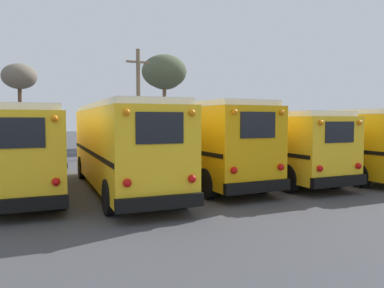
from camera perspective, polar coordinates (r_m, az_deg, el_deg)
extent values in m
plane|color=#424247|center=(16.06, 0.57, -5.90)|extent=(160.00, 160.00, 0.00)
cube|color=yellow|center=(15.56, -24.12, -0.50)|extent=(2.62, 10.25, 2.60)
cube|color=white|center=(15.53, -24.25, 4.67)|extent=(2.43, 9.84, 0.20)
cube|color=black|center=(10.61, -24.67, -8.43)|extent=(2.36, 0.27, 0.36)
cube|color=black|center=(10.42, -24.94, 1.54)|extent=(1.27, 0.07, 0.78)
sphere|color=red|center=(10.51, -20.02, -5.46)|extent=(0.22, 0.22, 0.22)
sphere|color=orange|center=(10.38, -20.22, 3.67)|extent=(0.18, 0.18, 0.18)
cube|color=black|center=(15.58, -19.82, -1.11)|extent=(0.34, 9.98, 0.14)
cylinder|color=black|center=(19.49, -26.90, -3.24)|extent=(0.31, 0.94, 0.93)
cylinder|color=black|center=(19.44, -20.58, -3.09)|extent=(0.31, 0.94, 0.93)
cylinder|color=black|center=(11.95, -19.25, -7.18)|extent=(0.31, 0.94, 0.93)
cube|color=yellow|center=(14.33, -10.73, -0.21)|extent=(2.65, 9.74, 2.72)
cube|color=white|center=(14.31, -10.80, 5.64)|extent=(2.46, 9.35, 0.20)
cube|color=black|center=(9.81, -4.78, -8.89)|extent=(2.37, 0.28, 0.36)
cube|color=black|center=(9.60, -4.89, 2.45)|extent=(1.28, 0.07, 0.82)
sphere|color=red|center=(9.47, -9.83, -5.88)|extent=(0.22, 0.22, 0.22)
sphere|color=orange|center=(9.34, -9.95, 4.78)|extent=(0.18, 0.18, 0.18)
sphere|color=red|center=(9.99, 0.01, -5.33)|extent=(0.22, 0.22, 0.22)
sphere|color=orange|center=(9.87, 0.01, 4.77)|extent=(0.18, 0.18, 0.18)
cube|color=black|center=(14.16, -15.37, -1.15)|extent=(0.35, 9.47, 0.14)
cube|color=black|center=(14.63, -6.21, -0.89)|extent=(0.35, 9.47, 0.14)
cylinder|color=black|center=(17.76, -16.43, -3.47)|extent=(0.32, 1.03, 1.02)
cylinder|color=black|center=(18.11, -9.60, -3.24)|extent=(0.32, 1.03, 1.02)
cylinder|color=black|center=(10.84, -12.47, -7.90)|extent=(0.32, 1.03, 1.02)
cylinder|color=black|center=(11.40, -1.62, -7.25)|extent=(0.32, 1.03, 1.02)
cube|color=#E5A00C|center=(16.43, -0.35, 0.46)|extent=(2.60, 10.18, 2.77)
cube|color=white|center=(16.42, -0.35, 5.64)|extent=(2.40, 9.77, 0.20)
cube|color=black|center=(12.17, 10.02, -6.43)|extent=(2.45, 0.25, 0.36)
cube|color=black|center=(12.00, 10.05, 2.87)|extent=(1.32, 0.06, 0.83)
sphere|color=red|center=(11.57, 6.44, -4.00)|extent=(0.22, 0.22, 0.22)
sphere|color=orange|center=(11.47, 6.50, 4.89)|extent=(0.18, 0.18, 0.18)
sphere|color=red|center=(12.61, 13.41, -3.45)|extent=(0.22, 0.22, 0.22)
sphere|color=orange|center=(12.52, 13.53, 4.70)|extent=(0.18, 0.18, 0.18)
cube|color=black|center=(15.97, -4.29, -0.39)|extent=(0.22, 9.93, 0.14)
cube|color=black|center=(17.00, 3.36, -0.14)|extent=(0.22, 9.93, 0.14)
cylinder|color=black|center=(19.63, -8.02, -2.65)|extent=(0.30, 1.05, 1.05)
cylinder|color=black|center=(20.42, -2.00, -2.38)|extent=(0.30, 1.05, 1.05)
cylinder|color=black|center=(12.71, 2.33, -6.05)|extent=(0.30, 1.05, 1.05)
cylinder|color=black|center=(13.89, 10.57, -5.28)|extent=(0.30, 1.05, 1.05)
cube|color=yellow|center=(18.03, 9.34, 0.17)|extent=(2.44, 10.67, 2.43)
cube|color=white|center=(18.00, 9.39, 4.34)|extent=(2.24, 10.25, 0.20)
cube|color=black|center=(13.99, 21.52, -5.29)|extent=(2.41, 0.22, 0.36)
cube|color=black|center=(13.85, 21.61, 1.69)|extent=(1.30, 0.04, 0.73)
sphere|color=red|center=(13.30, 18.92, -3.57)|extent=(0.22, 0.22, 0.22)
sphere|color=orange|center=(13.20, 19.06, 3.08)|extent=(0.18, 0.18, 0.18)
sphere|color=red|center=(14.56, 24.03, -3.08)|extent=(0.22, 0.22, 0.22)
sphere|color=orange|center=(14.47, 24.19, 2.99)|extent=(0.18, 0.18, 0.18)
cube|color=black|center=(17.41, 6.06, -0.53)|extent=(0.10, 10.44, 0.14)
cube|color=black|center=(18.72, 12.38, -0.30)|extent=(0.10, 10.44, 0.14)
cylinder|color=black|center=(21.10, 0.77, -2.16)|extent=(0.29, 1.07, 1.06)
cylinder|color=black|center=(22.10, 5.96, -1.91)|extent=(0.29, 1.07, 1.06)
cylinder|color=black|center=(14.25, 14.53, -5.08)|extent=(0.29, 1.07, 1.06)
cylinder|color=black|center=(15.70, 20.84, -4.40)|extent=(0.29, 1.07, 1.06)
cube|color=#EAAA0F|center=(19.60, 18.43, 0.41)|extent=(2.52, 10.07, 2.56)
cube|color=white|center=(19.57, 18.51, 4.45)|extent=(2.33, 9.66, 0.20)
cube|color=black|center=(18.83, 15.72, -0.25)|extent=(0.18, 9.83, 0.14)
cube|color=black|center=(20.42, 20.92, -0.06)|extent=(0.18, 9.83, 0.14)
cylinder|color=black|center=(21.96, 9.72, -2.10)|extent=(0.30, 0.98, 0.98)
cylinder|color=black|center=(23.23, 14.28, -1.85)|extent=(0.30, 0.98, 0.98)
cylinder|color=black|center=(16.30, 24.21, -4.35)|extent=(0.30, 0.98, 0.98)
cylinder|color=#75604C|center=(28.15, -8.16, 6.22)|extent=(0.30, 0.30, 7.89)
cube|color=#75604C|center=(28.44, -8.21, 12.26)|extent=(1.80, 0.14, 0.14)
cylinder|color=brown|center=(31.69, -24.67, 3.29)|extent=(0.29, 0.29, 5.30)
ellipsoid|color=#6B6051|center=(31.86, -24.83, 9.34)|extent=(2.58, 2.58, 1.94)
cylinder|color=brown|center=(34.83, -4.23, 4.18)|extent=(0.31, 0.31, 6.00)
ellipsoid|color=#4C563D|center=(35.12, -4.26, 10.94)|extent=(4.12, 4.12, 3.09)
cylinder|color=brown|center=(39.49, -4.13, 4.29)|extent=(0.28, 0.28, 6.23)
ellipsoid|color=#4C563D|center=(39.75, -4.16, 10.25)|extent=(3.66, 3.66, 2.75)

